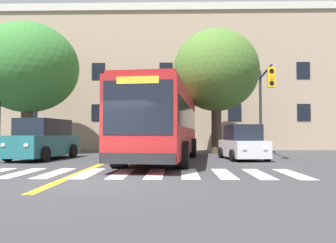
# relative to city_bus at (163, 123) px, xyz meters

# --- Properties ---
(ground_plane) EXTENTS (120.00, 120.00, 0.00)m
(ground_plane) POSITION_rel_city_bus_xyz_m (-1.71, -7.17, -1.91)
(ground_plane) COLOR #38383A
(crosswalk) EXTENTS (13.45, 3.07, 0.01)m
(crosswalk) POSITION_rel_city_bus_xyz_m (-1.83, -5.10, -1.91)
(crosswalk) COLOR white
(crosswalk) RESTS_ON ground
(lane_line_yellow_inner) EXTENTS (0.12, 36.00, 0.01)m
(lane_line_yellow_inner) POSITION_rel_city_bus_xyz_m (-2.81, 8.90, -1.91)
(lane_line_yellow_inner) COLOR gold
(lane_line_yellow_inner) RESTS_ON ground
(lane_line_yellow_outer) EXTENTS (0.12, 36.00, 0.01)m
(lane_line_yellow_outer) POSITION_rel_city_bus_xyz_m (-2.65, 8.90, -1.91)
(lane_line_yellow_outer) COLOR gold
(lane_line_yellow_outer) RESTS_ON ground
(city_bus) EXTENTS (3.89, 11.93, 3.53)m
(city_bus) POSITION_rel_city_bus_xyz_m (0.00, 0.00, 0.00)
(city_bus) COLOR #B22323
(city_bus) RESTS_ON ground
(car_teal_near_lane) EXTENTS (2.68, 5.09, 2.14)m
(car_teal_near_lane) POSITION_rel_city_bus_xyz_m (-6.41, 0.82, -0.89)
(car_teal_near_lane) COLOR #236B70
(car_teal_near_lane) RESTS_ON ground
(car_white_far_lane) EXTENTS (2.27, 3.81, 1.84)m
(car_white_far_lane) POSITION_rel_city_bus_xyz_m (4.16, 0.94, -1.07)
(car_white_far_lane) COLOR white
(car_white_far_lane) RESTS_ON ground
(traffic_light_near_corner) EXTENTS (0.72, 4.10, 5.22)m
(traffic_light_near_corner) POSITION_rel_city_bus_xyz_m (5.63, 2.01, 1.62)
(traffic_light_near_corner) COLOR #28282D
(traffic_light_near_corner) RESTS_ON ground
(traffic_light_overhead) EXTENTS (0.35, 3.43, 4.87)m
(traffic_light_overhead) POSITION_rel_city_bus_xyz_m (-1.83, 3.94, 1.37)
(traffic_light_overhead) COLOR #28282D
(traffic_light_overhead) RESTS_ON ground
(street_tree_curbside_large) EXTENTS (7.91, 8.02, 8.51)m
(street_tree_curbside_large) POSITION_rel_city_bus_xyz_m (3.41, 5.96, 3.76)
(street_tree_curbside_large) COLOR #4C3D2D
(street_tree_curbside_large) RESTS_ON ground
(street_tree_curbside_small) EXTENTS (7.97, 7.73, 8.91)m
(street_tree_curbside_small) POSITION_rel_city_bus_xyz_m (-9.46, 5.51, 3.92)
(street_tree_curbside_small) COLOR #4C3D2D
(street_tree_curbside_small) RESTS_ON ground
(building_facade) EXTENTS (28.61, 8.98, 12.51)m
(building_facade) POSITION_rel_city_bus_xyz_m (-0.18, 15.32, 4.35)
(building_facade) COLOR tan
(building_facade) RESTS_ON ground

